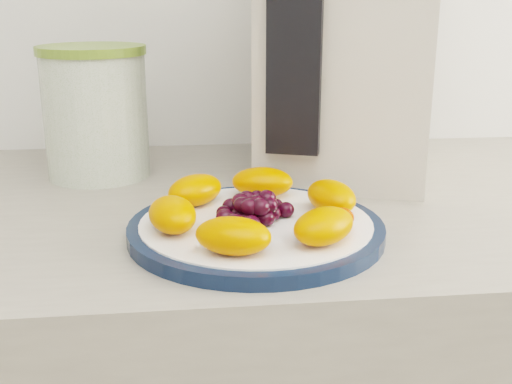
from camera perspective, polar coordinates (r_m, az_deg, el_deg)
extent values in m
cylinder|color=#0D1B34|center=(0.69, 0.00, -3.36)|extent=(0.28, 0.28, 0.01)
cylinder|color=white|center=(0.69, 0.00, -3.28)|extent=(0.25, 0.25, 0.02)
cylinder|color=#33580E|center=(0.93, -14.04, 6.52)|extent=(0.17, 0.17, 0.17)
cylinder|color=olive|center=(0.92, -14.46, 12.13)|extent=(0.18, 0.18, 0.01)
cube|color=beige|center=(0.95, 8.58, 13.73)|extent=(0.32, 0.37, 0.39)
cube|color=black|center=(0.80, 3.47, 13.62)|extent=(0.07, 0.04, 0.29)
ellipsoid|color=#D65800|center=(0.72, 6.71, -0.40)|extent=(0.06, 0.08, 0.04)
ellipsoid|color=#D65800|center=(0.77, 0.57, 0.90)|extent=(0.08, 0.06, 0.04)
ellipsoid|color=#D65800|center=(0.74, -5.44, 0.17)|extent=(0.09, 0.09, 0.04)
ellipsoid|color=#D65800|center=(0.66, -7.44, -1.99)|extent=(0.06, 0.08, 0.04)
ellipsoid|color=#D65800|center=(0.60, -2.04, -3.91)|extent=(0.09, 0.07, 0.04)
ellipsoid|color=#D65800|center=(0.63, 6.05, -3.02)|extent=(0.09, 0.08, 0.04)
ellipsoid|color=black|center=(0.69, 0.00, -1.88)|extent=(0.02, 0.02, 0.02)
ellipsoid|color=black|center=(0.69, 1.49, -1.90)|extent=(0.02, 0.02, 0.02)
ellipsoid|color=black|center=(0.70, 0.58, -1.43)|extent=(0.02, 0.02, 0.02)
ellipsoid|color=black|center=(0.70, -0.88, -1.50)|extent=(0.02, 0.02, 0.02)
ellipsoid|color=black|center=(0.68, -1.50, -2.02)|extent=(0.02, 0.02, 0.02)
ellipsoid|color=black|center=(0.67, -0.61, -2.43)|extent=(0.02, 0.02, 0.02)
ellipsoid|color=black|center=(0.67, 0.91, -2.34)|extent=(0.02, 0.02, 0.02)
ellipsoid|color=black|center=(0.70, 2.67, -1.59)|extent=(0.02, 0.02, 0.02)
ellipsoid|color=black|center=(0.71, 1.75, -1.24)|extent=(0.02, 0.02, 0.02)
ellipsoid|color=black|center=(0.72, 0.41, -1.08)|extent=(0.02, 0.02, 0.02)
ellipsoid|color=black|center=(0.72, -1.03, -1.08)|extent=(0.02, 0.02, 0.02)
ellipsoid|color=black|center=(0.71, -2.22, -1.30)|extent=(0.02, 0.02, 0.02)
ellipsoid|color=black|center=(0.69, -2.87, -1.86)|extent=(0.02, 0.02, 0.02)
ellipsoid|color=black|center=(0.68, -2.77, -2.26)|extent=(0.02, 0.02, 0.02)
ellipsoid|color=black|center=(0.66, -1.89, -2.69)|extent=(0.02, 0.02, 0.02)
ellipsoid|color=black|center=(0.65, -0.45, -2.89)|extent=(0.02, 0.02, 0.02)
ellipsoid|color=black|center=(0.68, 0.00, -0.94)|extent=(0.02, 0.02, 0.02)
ellipsoid|color=black|center=(0.69, 0.97, -0.58)|extent=(0.02, 0.02, 0.02)
ellipsoid|color=black|center=(0.70, 0.08, -0.50)|extent=(0.02, 0.02, 0.02)
ellipsoid|color=black|center=(0.70, -0.84, -0.57)|extent=(0.02, 0.02, 0.02)
ellipsoid|color=black|center=(0.69, -1.38, -0.82)|extent=(0.02, 0.02, 0.02)
ellipsoid|color=black|center=(0.68, -1.29, -1.14)|extent=(0.02, 0.02, 0.02)
ellipsoid|color=black|center=(0.67, -0.58, -1.34)|extent=(0.02, 0.02, 0.02)
ellipsoid|color=black|center=(0.67, 0.42, -1.35)|extent=(0.02, 0.02, 0.02)
ellipsoid|color=black|center=(0.67, 1.21, -1.18)|extent=(0.02, 0.02, 0.02)
ellipsoid|color=red|center=(0.66, 5.28, -2.64)|extent=(0.03, 0.03, 0.02)
ellipsoid|color=red|center=(0.67, 7.49, -2.35)|extent=(0.03, 0.03, 0.02)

